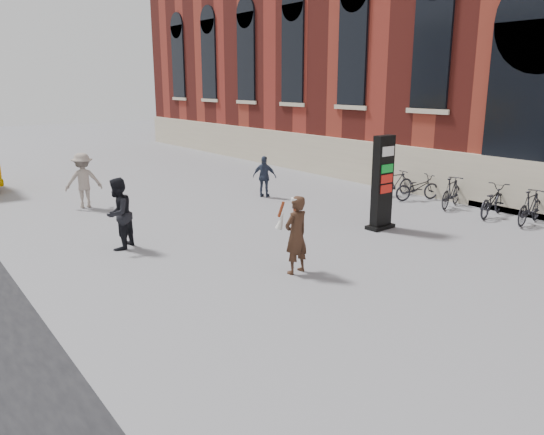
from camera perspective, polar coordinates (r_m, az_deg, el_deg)
ground at (r=11.76m, az=2.23°, el=-6.42°), size 100.00×100.00×0.00m
info_pylon at (r=15.62m, az=11.78°, el=3.66°), size 0.89×0.48×2.72m
woman at (r=11.75m, az=2.57°, el=-1.77°), size 0.73×0.67×1.77m
pedestrian_a at (r=14.03m, az=-16.22°, el=0.38°), size 1.14×1.11×1.85m
pedestrian_b at (r=19.17m, az=-19.63°, el=3.78°), size 1.33×0.94×1.88m
pedestrian_c at (r=19.79m, az=-0.81°, el=4.42°), size 0.85×0.94×1.54m
bike_3 at (r=17.75m, az=26.03°, el=1.02°), size 1.82×0.74×1.06m
bike_4 at (r=18.35m, az=22.60°, el=1.69°), size 2.02×1.09×1.01m
bike_5 at (r=19.15m, az=18.73°, el=2.60°), size 1.83×0.99×1.06m
bike_6 at (r=20.00m, az=15.36°, el=3.13°), size 1.88×1.14×0.93m
bike_7 at (r=20.63m, az=13.17°, el=3.65°), size 1.67×0.71×0.97m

